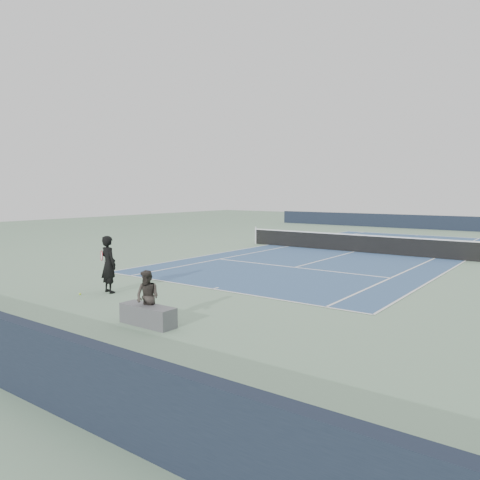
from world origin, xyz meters
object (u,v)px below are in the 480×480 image
Objects in this scene: tennis_net at (354,243)px; spectator_bench at (148,306)px; tennis_player at (109,264)px; tennis_ball at (80,294)px.

tennis_net is 16.09m from spectator_bench.
tennis_player is 26.41× the size of tennis_ball.
tennis_ball is (-0.44, -0.79, -0.89)m from tennis_player.
tennis_net is at bearing 80.49° from tennis_player.
tennis_net is at bearing 79.35° from tennis_ball.
spectator_bench is at bearing -85.06° from tennis_net.
tennis_player is 4.20m from spectator_bench.
tennis_net is 185.10× the size of tennis_ball.
tennis_ball is at bearing -100.65° from tennis_net.
tennis_net reaches higher than tennis_ball.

